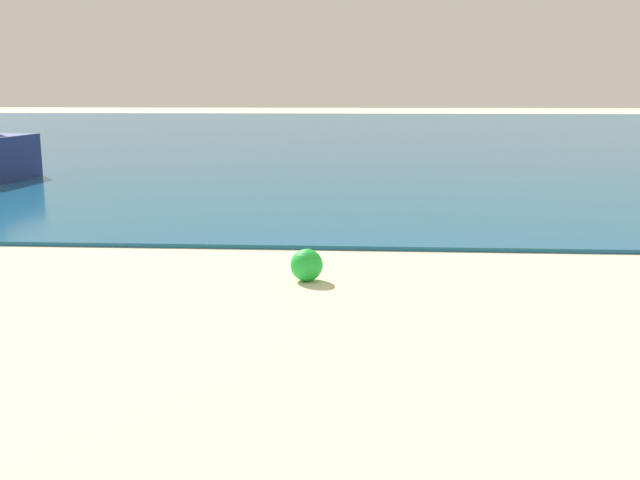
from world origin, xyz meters
TOP-DOWN VIEW (x-y plane):
  - water at (0.00, 43.61)m, footprint 160.00×60.00m
  - beach_ball at (-0.67, 11.97)m, footprint 0.36×0.36m

SIDE VIEW (x-z plane):
  - water at x=0.00m, z-range 0.00..0.06m
  - beach_ball at x=-0.67m, z-range 0.00..0.36m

